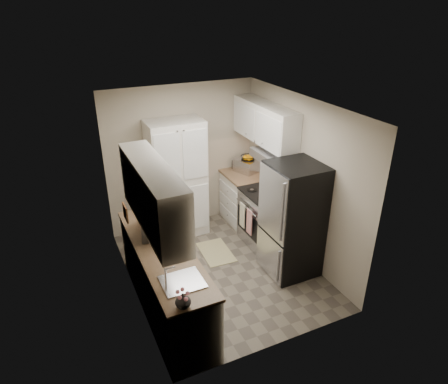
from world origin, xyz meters
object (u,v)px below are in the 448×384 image
object	(u,v)px
pantry_cabinet	(177,179)
electric_range	(265,217)
microwave	(158,221)
refrigerator	(293,220)
toaster_oven	(246,165)
wine_bottle	(141,203)

from	to	relation	value
pantry_cabinet	electric_range	distance (m)	1.58
microwave	refrigerator	bearing A→B (deg)	-85.79
pantry_cabinet	electric_range	xyz separation A→B (m)	(1.17, -0.93, -0.52)
microwave	toaster_oven	bearing A→B (deg)	-40.51
wine_bottle	toaster_oven	world-z (taller)	wine_bottle
refrigerator	microwave	bearing A→B (deg)	168.11
pantry_cabinet	toaster_oven	world-z (taller)	pantry_cabinet
microwave	wine_bottle	distance (m)	0.59
refrigerator	electric_range	bearing A→B (deg)	87.52
refrigerator	wine_bottle	distance (m)	2.17
refrigerator	toaster_oven	xyz separation A→B (m)	(0.15, 1.71, 0.18)
electric_range	toaster_oven	bearing A→B (deg)	82.81
electric_range	refrigerator	xyz separation A→B (m)	(-0.03, -0.80, 0.37)
refrigerator	wine_bottle	bearing A→B (deg)	153.14
pantry_cabinet	electric_range	size ratio (longest dim) A/B	1.77
refrigerator	wine_bottle	size ratio (longest dim) A/B	5.31
wine_bottle	pantry_cabinet	bearing A→B (deg)	43.54
pantry_cabinet	refrigerator	xyz separation A→B (m)	(1.14, -1.73, -0.15)
wine_bottle	toaster_oven	size ratio (longest dim) A/B	0.82
microwave	toaster_oven	size ratio (longest dim) A/B	1.55
electric_range	wine_bottle	xyz separation A→B (m)	(-1.96, 0.18, 0.60)
microwave	wine_bottle	xyz separation A→B (m)	(-0.07, 0.59, -0.01)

